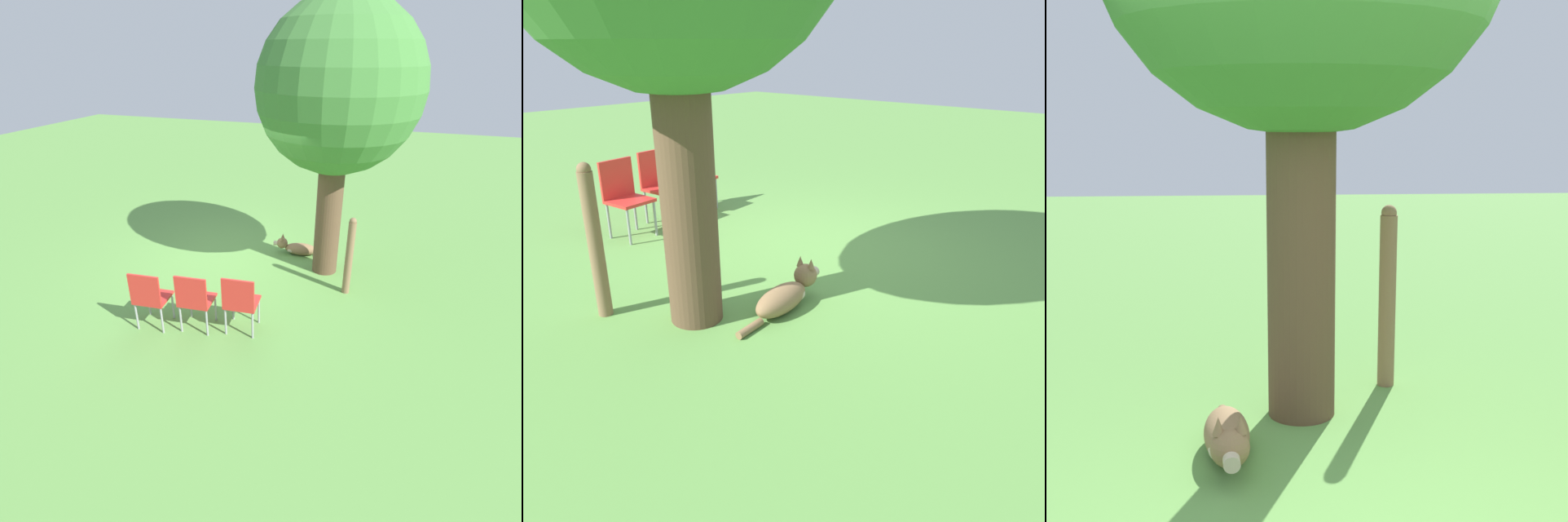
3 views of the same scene
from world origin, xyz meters
TOP-DOWN VIEW (x-y plane):
  - ground_plane at (0.00, 0.00)m, footprint 30.00×30.00m
  - dog at (-0.67, 0.84)m, footprint 0.31×1.09m
  - fence_post at (0.41, 1.93)m, footprint 0.12×0.12m
  - red_chair_0 at (2.22, -0.52)m, footprint 0.46×0.48m
  - red_chair_1 at (2.08, 0.09)m, footprint 0.46×0.48m
  - red_chair_2 at (1.94, 0.70)m, footprint 0.46×0.48m

SIDE VIEW (x-z plane):
  - ground_plane at x=0.00m, z-range 0.00..0.00m
  - dog at x=-0.67m, z-range -0.06..0.32m
  - red_chair_0 at x=2.22m, z-range 0.07..0.97m
  - red_chair_1 at x=2.08m, z-range 0.07..0.97m
  - red_chair_2 at x=1.94m, z-range 0.07..0.97m
  - fence_post at x=0.41m, z-range 0.01..1.30m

